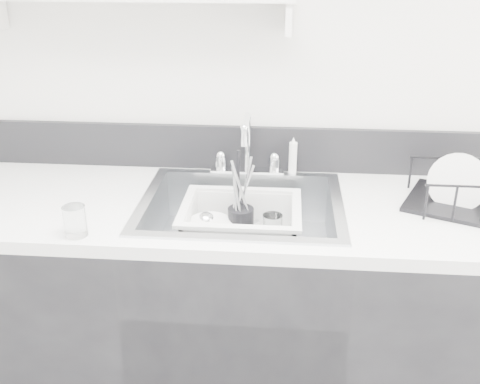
# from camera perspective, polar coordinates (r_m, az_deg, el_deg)

# --- Properties ---
(counter_run) EXTENTS (3.20, 0.62, 0.92)m
(counter_run) POSITION_cam_1_polar(r_m,az_deg,el_deg) (2.01, 0.13, -13.11)
(counter_run) COLOR black
(counter_run) RESTS_ON ground
(backsplash) EXTENTS (3.20, 0.02, 0.16)m
(backsplash) POSITION_cam_1_polar(r_m,az_deg,el_deg) (2.02, 0.85, 4.47)
(backsplash) COLOR black
(backsplash) RESTS_ON counter_run
(sink) EXTENTS (0.64, 0.52, 0.20)m
(sink) POSITION_cam_1_polar(r_m,az_deg,el_deg) (1.81, 0.14, -3.71)
(sink) COLOR silver
(sink) RESTS_ON counter_run
(faucet) EXTENTS (0.26, 0.18, 0.23)m
(faucet) POSITION_cam_1_polar(r_m,az_deg,el_deg) (1.98, 0.74, 3.43)
(faucet) COLOR silver
(faucet) RESTS_ON counter_run
(side_sprayer) EXTENTS (0.03, 0.03, 0.14)m
(side_sprayer) POSITION_cam_1_polar(r_m,az_deg,el_deg) (1.98, 5.39, 3.64)
(side_sprayer) COLOR white
(side_sprayer) RESTS_ON counter_run
(wash_tub) EXTENTS (0.42, 0.37, 0.15)m
(wash_tub) POSITION_cam_1_polar(r_m,az_deg,el_deg) (1.83, 0.09, -3.58)
(wash_tub) COLOR white
(wash_tub) RESTS_ON sink
(plate_stack) EXTENTS (0.24, 0.23, 0.09)m
(plate_stack) POSITION_cam_1_polar(r_m,az_deg,el_deg) (1.81, -2.57, -5.13)
(plate_stack) COLOR white
(plate_stack) RESTS_ON wash_tub
(utensil_cup) EXTENTS (0.09, 0.09, 0.29)m
(utensil_cup) POSITION_cam_1_polar(r_m,az_deg,el_deg) (1.86, 0.06, -2.97)
(utensil_cup) COLOR black
(utensil_cup) RESTS_ON wash_tub
(ladle) EXTENTS (0.29, 0.23, 0.08)m
(ladle) POSITION_cam_1_polar(r_m,az_deg,el_deg) (1.83, -1.75, -4.23)
(ladle) COLOR silver
(ladle) RESTS_ON wash_tub
(tumbler_in_tub) EXTENTS (0.07, 0.07, 0.09)m
(tumbler_in_tub) POSITION_cam_1_polar(r_m,az_deg,el_deg) (1.85, 3.30, -3.67)
(tumbler_in_tub) COLOR white
(tumbler_in_tub) RESTS_ON wash_tub
(tumbler_counter) EXTENTS (0.08, 0.08, 0.09)m
(tumbler_counter) POSITION_cam_1_polar(r_m,az_deg,el_deg) (1.63, -16.42, -2.85)
(tumbler_counter) COLOR white
(tumbler_counter) RESTS_ON counter_run
(dish_rack) EXTENTS (0.44, 0.40, 0.13)m
(dish_rack) POSITION_cam_1_polar(r_m,az_deg,el_deg) (1.86, 22.50, 0.34)
(dish_rack) COLOR black
(dish_rack) RESTS_ON counter_run
(bowl_small) EXTENTS (0.14, 0.14, 0.03)m
(bowl_small) POSITION_cam_1_polar(r_m,az_deg,el_deg) (1.78, 2.05, -6.02)
(bowl_small) COLOR white
(bowl_small) RESTS_ON wash_tub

